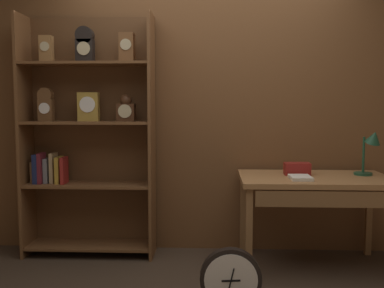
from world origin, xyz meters
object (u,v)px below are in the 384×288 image
desk_lamp (371,146)px  workbench (315,188)px  toolbox_small (297,169)px  bookshelf (87,134)px  open_repair_manual (300,178)px  round_clock_large (231,281)px

desk_lamp → workbench: bearing=-169.3°
desk_lamp → toolbox_small: (-0.59, 0.01, -0.19)m
bookshelf → workbench: bookshelf is taller
toolbox_small → open_repair_manual: bearing=-93.5°
bookshelf → workbench: bearing=-8.1°
workbench → toolbox_small: (-0.13, 0.10, 0.14)m
desk_lamp → open_repair_manual: (-0.60, -0.19, -0.23)m
bookshelf → desk_lamp: size_ratio=5.46×
workbench → round_clock_large: workbench is taller
open_repair_manual → round_clock_large: 1.07m
round_clock_large → bookshelf: bearing=137.5°
toolbox_small → round_clock_large: bearing=-121.9°
desk_lamp → round_clock_large: 1.67m
toolbox_small → desk_lamp: bearing=-1.3°
workbench → round_clock_large: 1.18m
toolbox_small → round_clock_large: toolbox_small is taller
workbench → open_repair_manual: size_ratio=5.45×
workbench → toolbox_small: bearing=142.3°
toolbox_small → open_repair_manual: 0.20m
workbench → open_repair_manual: bearing=-144.2°
workbench → bookshelf: bearing=171.9°
bookshelf → workbench: size_ratio=1.74×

